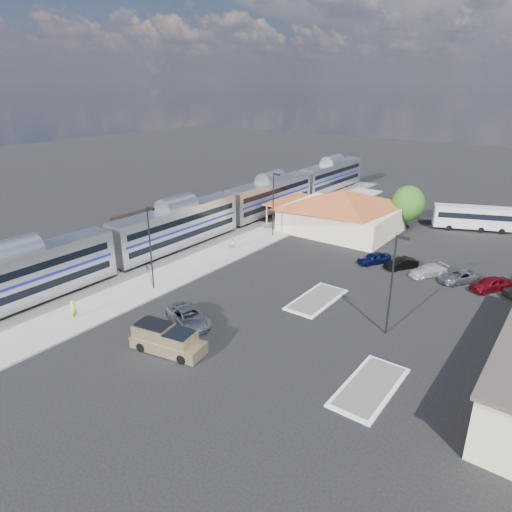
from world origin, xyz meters
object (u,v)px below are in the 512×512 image
Objects in this scene: station_depot at (341,210)px; coach_bus at (473,217)px; suv at (188,317)px; pickup_truck at (168,340)px.

coach_bus is at bearing 37.95° from station_depot.
station_depot is 3.36× the size of suv.
station_depot is at bearing 23.37° from suv.
station_depot reaches higher than suv.
station_depot is 19.55m from coach_bus.
station_depot is 1.67× the size of coach_bus.
station_depot reaches higher than coach_bus.
coach_bus is (15.39, 12.00, -1.11)m from station_depot.
pickup_truck is 4.53m from suv.
coach_bus reaches higher than pickup_truck.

